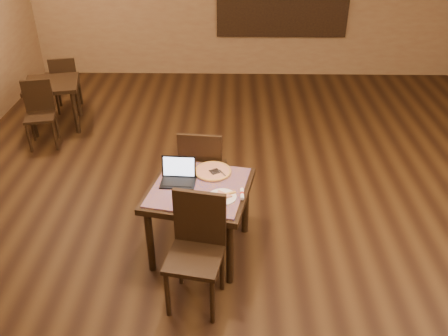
{
  "coord_description": "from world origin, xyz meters",
  "views": [
    {
      "loc": [
        -0.38,
        -3.7,
        3.23
      ],
      "look_at": [
        -0.45,
        0.16,
        0.85
      ],
      "focal_mm": 38.0,
      "sensor_mm": 36.0,
      "label": 1
    }
  ],
  "objects_px": {
    "pizza_pan": "(213,172)",
    "other_table_b_chair_near": "(40,110)",
    "other_table_b": "(52,90)",
    "chair_main_far": "(202,168)",
    "other_table_b_chair_far": "(66,81)",
    "chair_main_near": "(197,244)",
    "laptop": "(178,175)",
    "tiled_table": "(199,195)"
  },
  "relations": [
    {
      "from": "chair_main_near",
      "to": "pizza_pan",
      "type": "xyz_separation_m",
      "value": [
        0.1,
        0.85,
        0.18
      ]
    },
    {
      "from": "other_table_b",
      "to": "other_table_b_chair_near",
      "type": "relative_size",
      "value": 0.99
    },
    {
      "from": "chair_main_near",
      "to": "other_table_b",
      "type": "xyz_separation_m",
      "value": [
        -2.34,
        3.36,
        -0.01
      ]
    },
    {
      "from": "chair_main_far",
      "to": "laptop",
      "type": "xyz_separation_m",
      "value": [
        -0.19,
        -0.51,
        0.23
      ]
    },
    {
      "from": "chair_main_far",
      "to": "pizza_pan",
      "type": "relative_size",
      "value": 2.96
    },
    {
      "from": "laptop",
      "to": "other_table_b_chair_near",
      "type": "distance_m",
      "value": 3.03
    },
    {
      "from": "chair_main_far",
      "to": "other_table_b",
      "type": "xyz_separation_m",
      "value": [
        -2.31,
        2.14,
        -0.01
      ]
    },
    {
      "from": "tiled_table",
      "to": "chair_main_near",
      "type": "distance_m",
      "value": 0.61
    },
    {
      "from": "tiled_table",
      "to": "pizza_pan",
      "type": "height_order",
      "value": "pizza_pan"
    },
    {
      "from": "laptop",
      "to": "pizza_pan",
      "type": "bearing_deg",
      "value": 26.64
    },
    {
      "from": "pizza_pan",
      "to": "chair_main_far",
      "type": "bearing_deg",
      "value": 109.41
    },
    {
      "from": "chair_main_near",
      "to": "pizza_pan",
      "type": "bearing_deg",
      "value": 93.87
    },
    {
      "from": "pizza_pan",
      "to": "other_table_b_chair_near",
      "type": "bearing_deg",
      "value": 141.1
    },
    {
      "from": "other_table_b",
      "to": "chair_main_far",
      "type": "bearing_deg",
      "value": -55.93
    },
    {
      "from": "chair_main_far",
      "to": "other_table_b_chair_near",
      "type": "relative_size",
      "value": 1.16
    },
    {
      "from": "chair_main_far",
      "to": "other_table_b_chair_near",
      "type": "distance_m",
      "value": 2.83
    },
    {
      "from": "tiled_table",
      "to": "laptop",
      "type": "bearing_deg",
      "value": 164.62
    },
    {
      "from": "other_table_b_chair_near",
      "to": "other_table_b_chair_far",
      "type": "bearing_deg",
      "value": 74.96
    },
    {
      "from": "pizza_pan",
      "to": "other_table_b",
      "type": "bearing_deg",
      "value": 134.18
    },
    {
      "from": "other_table_b_chair_near",
      "to": "laptop",
      "type": "bearing_deg",
      "value": -57.88
    },
    {
      "from": "chair_main_far",
      "to": "pizza_pan",
      "type": "bearing_deg",
      "value": 115.63
    },
    {
      "from": "pizza_pan",
      "to": "other_table_b_chair_near",
      "type": "xyz_separation_m",
      "value": [
        -2.46,
        1.98,
        -0.26
      ]
    },
    {
      "from": "chair_main_near",
      "to": "other_table_b_chair_near",
      "type": "xyz_separation_m",
      "value": [
        -2.35,
        2.83,
        -0.08
      ]
    },
    {
      "from": "tiled_table",
      "to": "chair_main_far",
      "type": "height_order",
      "value": "chair_main_far"
    },
    {
      "from": "laptop",
      "to": "other_table_b_chair_far",
      "type": "distance_m",
      "value": 3.82
    },
    {
      "from": "other_table_b",
      "to": "other_table_b_chair_far",
      "type": "bearing_deg",
      "value": 74.96
    },
    {
      "from": "chair_main_near",
      "to": "tiled_table",
      "type": "bearing_deg",
      "value": 102.38
    },
    {
      "from": "pizza_pan",
      "to": "other_table_b_chair_far",
      "type": "height_order",
      "value": "other_table_b_chair_far"
    },
    {
      "from": "chair_main_near",
      "to": "laptop",
      "type": "height_order",
      "value": "chair_main_near"
    },
    {
      "from": "other_table_b",
      "to": "pizza_pan",
      "type": "bearing_deg",
      "value": -58.91
    },
    {
      "from": "chair_main_far",
      "to": "other_table_b_chair_far",
      "type": "xyz_separation_m",
      "value": [
        -2.29,
        2.67,
        -0.08
      ]
    },
    {
      "from": "tiled_table",
      "to": "other_table_b_chair_far",
      "type": "distance_m",
      "value": 4.01
    },
    {
      "from": "tiled_table",
      "to": "other_table_b_chair_near",
      "type": "distance_m",
      "value": 3.23
    },
    {
      "from": "laptop",
      "to": "other_table_b_chair_near",
      "type": "height_order",
      "value": "laptop"
    },
    {
      "from": "pizza_pan",
      "to": "other_table_b_chair_near",
      "type": "height_order",
      "value": "other_table_b_chair_near"
    },
    {
      "from": "tiled_table",
      "to": "chair_main_near",
      "type": "bearing_deg",
      "value": -76.78
    },
    {
      "from": "chair_main_near",
      "to": "other_table_b_chair_far",
      "type": "distance_m",
      "value": 4.53
    },
    {
      "from": "tiled_table",
      "to": "pizza_pan",
      "type": "distance_m",
      "value": 0.29
    },
    {
      "from": "tiled_table",
      "to": "other_table_b_chair_far",
      "type": "relative_size",
      "value": 1.2
    },
    {
      "from": "chair_main_near",
      "to": "chair_main_far",
      "type": "relative_size",
      "value": 1.0
    },
    {
      "from": "chair_main_near",
      "to": "pizza_pan",
      "type": "distance_m",
      "value": 0.87
    },
    {
      "from": "chair_main_far",
      "to": "other_table_b_chair_near",
      "type": "bearing_deg",
      "value": -28.52
    }
  ]
}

